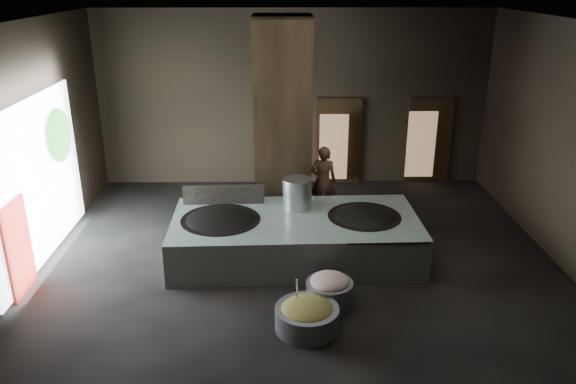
{
  "coord_description": "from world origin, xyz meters",
  "views": [
    {
      "loc": [
        -0.41,
        -9.81,
        5.24
      ],
      "look_at": [
        -0.21,
        0.47,
        1.25
      ],
      "focal_mm": 35.0,
      "sensor_mm": 36.0,
      "label": 1
    }
  ],
  "objects_px": {
    "wok_right": "(364,220)",
    "veg_basin": "(307,318)",
    "cook": "(323,181)",
    "hearth_platform": "(295,237)",
    "stock_pot": "(297,193)",
    "meat_basin": "(329,293)",
    "wok_left": "(221,223)"
  },
  "relations": [
    {
      "from": "wok_right",
      "to": "wok_left",
      "type": "bearing_deg",
      "value": -177.95
    },
    {
      "from": "cook",
      "to": "hearth_platform",
      "type": "bearing_deg",
      "value": 75.47
    },
    {
      "from": "hearth_platform",
      "to": "meat_basin",
      "type": "distance_m",
      "value": 1.86
    },
    {
      "from": "meat_basin",
      "to": "wok_right",
      "type": "bearing_deg",
      "value": 65.54
    },
    {
      "from": "veg_basin",
      "to": "wok_left",
      "type": "bearing_deg",
      "value": 122.93
    },
    {
      "from": "veg_basin",
      "to": "meat_basin",
      "type": "relative_size",
      "value": 1.28
    },
    {
      "from": "hearth_platform",
      "to": "veg_basin",
      "type": "xyz_separation_m",
      "value": [
        0.11,
        -2.45,
        -0.23
      ]
    },
    {
      "from": "hearth_platform",
      "to": "wok_left",
      "type": "xyz_separation_m",
      "value": [
        -1.45,
        -0.05,
        0.33
      ]
    },
    {
      "from": "cook",
      "to": "stock_pot",
      "type": "bearing_deg",
      "value": 71.08
    },
    {
      "from": "hearth_platform",
      "to": "wok_right",
      "type": "distance_m",
      "value": 1.39
    },
    {
      "from": "wok_left",
      "to": "wok_right",
      "type": "relative_size",
      "value": 1.07
    },
    {
      "from": "hearth_platform",
      "to": "veg_basin",
      "type": "height_order",
      "value": "hearth_platform"
    },
    {
      "from": "cook",
      "to": "meat_basin",
      "type": "height_order",
      "value": "cook"
    },
    {
      "from": "wok_left",
      "to": "veg_basin",
      "type": "bearing_deg",
      "value": -57.07
    },
    {
      "from": "wok_right",
      "to": "veg_basin",
      "type": "height_order",
      "value": "wok_right"
    },
    {
      "from": "wok_left",
      "to": "veg_basin",
      "type": "distance_m",
      "value": 2.92
    },
    {
      "from": "wok_right",
      "to": "veg_basin",
      "type": "xyz_separation_m",
      "value": [
        -1.24,
        -2.5,
        -0.56
      ]
    },
    {
      "from": "cook",
      "to": "veg_basin",
      "type": "height_order",
      "value": "cook"
    },
    {
      "from": "hearth_platform",
      "to": "stock_pot",
      "type": "bearing_deg",
      "value": 83.42
    },
    {
      "from": "cook",
      "to": "veg_basin",
      "type": "xyz_separation_m",
      "value": [
        -0.59,
        -4.54,
        -0.64
      ]
    },
    {
      "from": "hearth_platform",
      "to": "wok_right",
      "type": "relative_size",
      "value": 3.41
    },
    {
      "from": "wok_left",
      "to": "veg_basin",
      "type": "relative_size",
      "value": 1.48
    },
    {
      "from": "wok_right",
      "to": "stock_pot",
      "type": "xyz_separation_m",
      "value": [
        -1.3,
        0.5,
        0.38
      ]
    },
    {
      "from": "cook",
      "to": "meat_basin",
      "type": "distance_m",
      "value": 3.91
    },
    {
      "from": "wok_right",
      "to": "cook",
      "type": "height_order",
      "value": "cook"
    },
    {
      "from": "wok_right",
      "to": "stock_pot",
      "type": "distance_m",
      "value": 1.44
    },
    {
      "from": "wok_left",
      "to": "veg_basin",
      "type": "height_order",
      "value": "wok_left"
    },
    {
      "from": "cook",
      "to": "veg_basin",
      "type": "relative_size",
      "value": 1.63
    },
    {
      "from": "wok_left",
      "to": "stock_pot",
      "type": "relative_size",
      "value": 2.42
    },
    {
      "from": "wok_right",
      "to": "cook",
      "type": "bearing_deg",
      "value": 107.69
    },
    {
      "from": "wok_left",
      "to": "cook",
      "type": "xyz_separation_m",
      "value": [
        2.15,
        2.14,
        0.08
      ]
    },
    {
      "from": "cook",
      "to": "meat_basin",
      "type": "bearing_deg",
      "value": 91.35
    }
  ]
}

